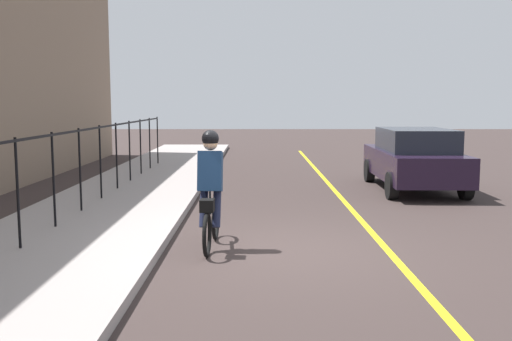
{
  "coord_description": "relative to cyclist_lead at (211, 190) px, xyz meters",
  "views": [
    {
      "loc": [
        -8.49,
        0.39,
        2.23
      ],
      "look_at": [
        1.88,
        0.4,
        1.0
      ],
      "focal_mm": 40.17,
      "sensor_mm": 36.0,
      "label": 1
    }
  ],
  "objects": [
    {
      "name": "iron_fence",
      "position": [
        0.92,
        2.71,
        0.38
      ],
      "size": [
        20.28,
        0.04,
        1.6
      ],
      "color": "black",
      "rests_on": "sidewalk"
    },
    {
      "name": "ground_plane",
      "position": [
        -0.08,
        -1.09,
        -0.91
      ],
      "size": [
        80.0,
        80.0,
        0.0
      ],
      "primitive_type": "plane",
      "color": "#372C2A"
    },
    {
      "name": "lane_line_centre",
      "position": [
        -0.08,
        -2.69,
        -0.91
      ],
      "size": [
        36.0,
        0.12,
        0.01
      ],
      "primitive_type": "cube",
      "color": "yellow",
      "rests_on": "ground"
    },
    {
      "name": "patrol_sedan",
      "position": [
        5.97,
        -4.72,
        -0.09
      ],
      "size": [
        4.44,
        1.99,
        1.58
      ],
      "rotation": [
        0.0,
        0.0,
        -0.02
      ],
      "color": "black",
      "rests_on": "ground"
    },
    {
      "name": "cyclist_lead",
      "position": [
        0.0,
        0.0,
        0.0
      ],
      "size": [
        1.71,
        0.38,
        1.83
      ],
      "rotation": [
        0.0,
        0.0,
        -0.05
      ],
      "color": "black",
      "rests_on": "ground"
    },
    {
      "name": "sidewalk",
      "position": [
        -0.08,
        2.31,
        -0.84
      ],
      "size": [
        40.0,
        3.2,
        0.15
      ],
      "primitive_type": "cube",
      "color": "gray",
      "rests_on": "ground"
    }
  ]
}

